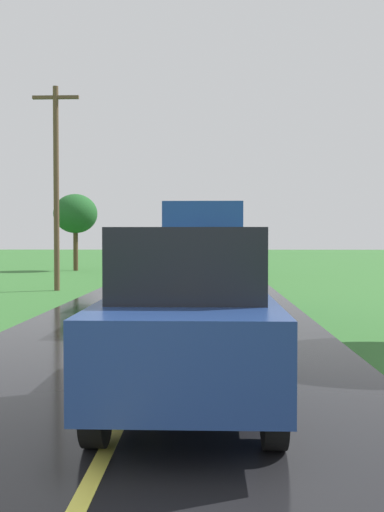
# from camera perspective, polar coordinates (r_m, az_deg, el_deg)

# --- Properties ---
(banana_truck_near) EXTENTS (2.38, 5.82, 2.80)m
(banana_truck_near) POSITION_cam_1_polar(r_m,az_deg,el_deg) (14.35, 1.10, 0.05)
(banana_truck_near) COLOR #2D2D30
(banana_truck_near) RESTS_ON road_surface
(banana_truck_far) EXTENTS (2.38, 5.81, 2.80)m
(banana_truck_far) POSITION_cam_1_polar(r_m,az_deg,el_deg) (29.90, 1.47, 0.89)
(banana_truck_far) COLOR #2D2D30
(banana_truck_far) RESTS_ON road_surface
(utility_pole_roadside) EXTENTS (1.70, 0.20, 7.46)m
(utility_pole_roadside) POSITION_cam_1_polar(r_m,az_deg,el_deg) (21.32, -13.61, 7.30)
(utility_pole_roadside) COLOR brown
(utility_pole_roadside) RESTS_ON ground
(roadside_tree_near_left) EXTENTS (2.60, 2.60, 4.60)m
(roadside_tree_near_left) POSITION_cam_1_polar(r_m,az_deg,el_deg) (34.48, -11.74, 4.19)
(roadside_tree_near_left) COLOR #4C3823
(roadside_tree_near_left) RESTS_ON ground
(following_car) EXTENTS (1.74, 4.10, 1.92)m
(following_car) POSITION_cam_1_polar(r_m,az_deg,el_deg) (6.10, -0.23, -6.00)
(following_car) COLOR navy
(following_car) RESTS_ON road_surface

